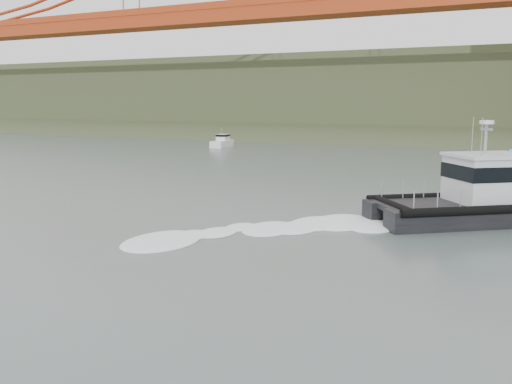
# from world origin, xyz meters

# --- Properties ---
(ground) EXTENTS (400.00, 400.00, 0.00)m
(ground) POSITION_xyz_m (0.00, 0.00, 0.00)
(ground) COLOR #485552
(ground) RESTS_ON ground
(headlands) EXTENTS (500.00, 105.36, 27.12)m
(headlands) POSITION_xyz_m (0.00, 125.50, 7.05)
(headlands) COLOR #2E3D23
(headlands) RESTS_ON ground
(patrol_boat) EXTENTS (12.76, 11.35, 6.12)m
(patrol_boat) POSITION_xyz_m (10.52, 17.40, 1.53)
(patrol_boat) COLOR black
(patrol_boat) RESTS_ON ground
(motorboat) EXTENTS (2.73, 5.87, 3.11)m
(motorboat) POSITION_xyz_m (-30.73, 59.05, 0.77)
(motorboat) COLOR white
(motorboat) RESTS_ON ground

